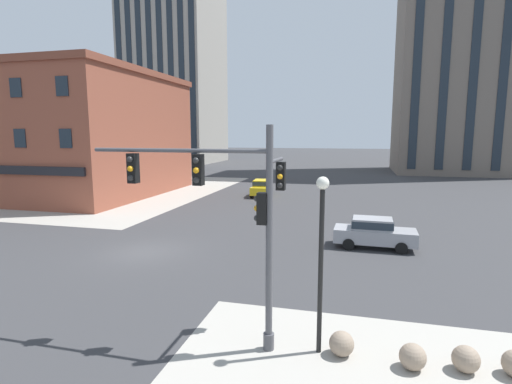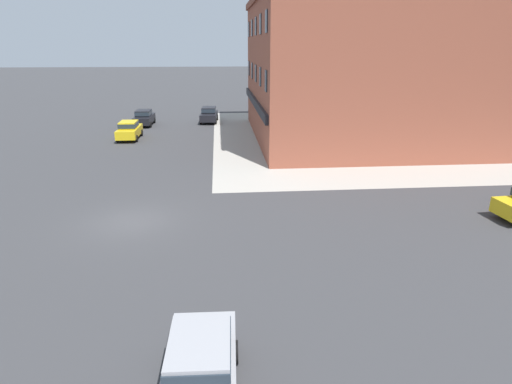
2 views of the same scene
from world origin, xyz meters
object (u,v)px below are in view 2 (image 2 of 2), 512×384
at_px(car_main_southbound_near, 209,114).
at_px(car_main_southbound_far, 129,129).
at_px(car_main_northbound_near, 144,117).
at_px(car_cross_eastbound, 200,369).

xyz_separation_m(car_main_southbound_near, car_main_southbound_far, (8.86, -7.25, 0.00)).
height_order(car_main_southbound_near, car_main_southbound_far, same).
xyz_separation_m(car_main_northbound_near, car_main_southbound_far, (7.30, -0.24, 0.00)).
height_order(car_main_northbound_near, car_main_southbound_near, same).
distance_m(car_main_southbound_near, car_cross_eastbound, 41.25).
bearing_deg(car_cross_eastbound, car_main_southbound_near, -179.35).
bearing_deg(car_main_southbound_near, car_main_northbound_near, -77.52).
bearing_deg(car_main_southbound_far, car_main_northbound_near, 178.15).
relative_size(car_main_southbound_near, car_cross_eastbound, 1.01).
relative_size(car_main_northbound_near, car_cross_eastbound, 1.00).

